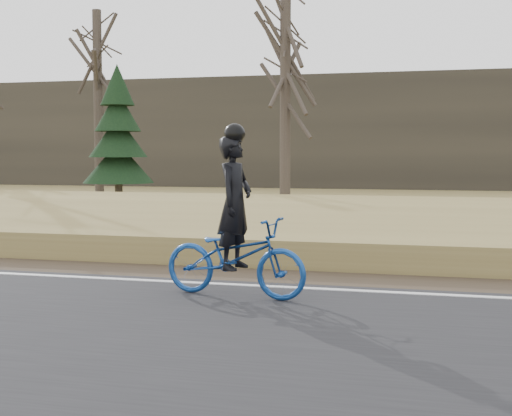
# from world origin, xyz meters

# --- Properties ---
(ground) EXTENTS (120.00, 120.00, 0.00)m
(ground) POSITION_xyz_m (0.00, 0.00, 0.00)
(ground) COLOR olive
(ground) RESTS_ON ground
(road) EXTENTS (120.00, 6.00, 0.06)m
(road) POSITION_xyz_m (0.00, -2.50, 0.03)
(road) COLOR black
(road) RESTS_ON ground
(edge_line) EXTENTS (120.00, 0.12, 0.01)m
(edge_line) POSITION_xyz_m (0.00, 0.20, 0.07)
(edge_line) COLOR silver
(edge_line) RESTS_ON road
(shoulder) EXTENTS (120.00, 1.60, 0.04)m
(shoulder) POSITION_xyz_m (0.00, 1.20, 0.02)
(shoulder) COLOR #473A2B
(shoulder) RESTS_ON ground
(embankment) EXTENTS (120.00, 5.00, 0.44)m
(embankment) POSITION_xyz_m (0.00, 4.20, 0.22)
(embankment) COLOR olive
(embankment) RESTS_ON ground
(ballast) EXTENTS (120.00, 3.00, 0.45)m
(ballast) POSITION_xyz_m (0.00, 8.00, 0.23)
(ballast) COLOR slate
(ballast) RESTS_ON ground
(railroad) EXTENTS (120.00, 2.40, 0.29)m
(railroad) POSITION_xyz_m (0.00, 8.00, 0.53)
(railroad) COLOR black
(railroad) RESTS_ON ballast
(treeline_backdrop) EXTENTS (120.00, 4.00, 6.00)m
(treeline_backdrop) POSITION_xyz_m (0.00, 30.00, 3.00)
(treeline_backdrop) COLOR #383328
(treeline_backdrop) RESTS_ON ground
(cyclist) EXTENTS (1.99, 0.95, 2.17)m
(cyclist) POSITION_xyz_m (0.80, -0.54, 0.74)
(cyclist) COLOR navy
(cyclist) RESTS_ON road
(bare_tree_left) EXTENTS (0.36, 0.36, 7.54)m
(bare_tree_left) POSITION_xyz_m (-10.12, 17.14, 3.77)
(bare_tree_left) COLOR #453C32
(bare_tree_left) RESTS_ON ground
(bare_tree_near_left) EXTENTS (0.36, 0.36, 7.54)m
(bare_tree_near_left) POSITION_xyz_m (-1.84, 14.39, 3.77)
(bare_tree_near_left) COLOR #453C32
(bare_tree_near_left) RESTS_ON ground
(conifer) EXTENTS (2.60, 2.60, 5.11)m
(conifer) POSITION_xyz_m (-8.26, 15.03, 2.42)
(conifer) COLOR #453C32
(conifer) RESTS_ON ground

